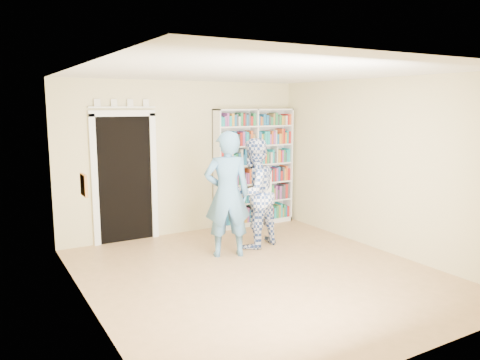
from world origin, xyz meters
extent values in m
plane|color=#A37C4F|center=(0.00, 0.00, 0.00)|extent=(5.00, 5.00, 0.00)
plane|color=white|center=(0.00, 0.00, 2.70)|extent=(5.00, 5.00, 0.00)
plane|color=beige|center=(0.00, 2.50, 1.35)|extent=(4.50, 0.00, 4.50)
plane|color=beige|center=(-2.25, 0.00, 1.35)|extent=(0.00, 5.00, 5.00)
plane|color=beige|center=(2.25, 0.00, 1.35)|extent=(0.00, 5.00, 5.00)
cube|color=white|center=(1.35, 2.34, 1.11)|extent=(1.61, 0.30, 2.21)
cube|color=white|center=(1.35, 2.34, 1.11)|extent=(0.03, 0.30, 2.21)
cube|color=black|center=(-1.10, 2.48, 1.05)|extent=(0.90, 0.03, 2.10)
cube|color=white|center=(-1.60, 2.47, 1.05)|extent=(0.10, 0.06, 2.20)
cube|color=white|center=(-0.60, 2.47, 1.05)|extent=(0.10, 0.06, 2.20)
cube|color=white|center=(-1.10, 2.47, 2.15)|extent=(1.10, 0.06, 0.10)
cube|color=white|center=(-1.10, 2.46, 2.25)|extent=(1.10, 0.08, 0.02)
cube|color=brown|center=(-2.23, 0.20, 1.40)|extent=(0.03, 0.25, 0.25)
imported|color=#4E81AE|center=(0.00, 0.92, 0.95)|extent=(0.81, 0.67, 1.91)
imported|color=navy|center=(0.59, 1.12, 0.88)|extent=(1.01, 0.88, 1.77)
cube|color=white|center=(0.75, 0.93, 1.07)|extent=(0.19, 0.13, 0.32)
camera|label=1|loc=(-3.31, -5.14, 2.29)|focal=35.00mm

